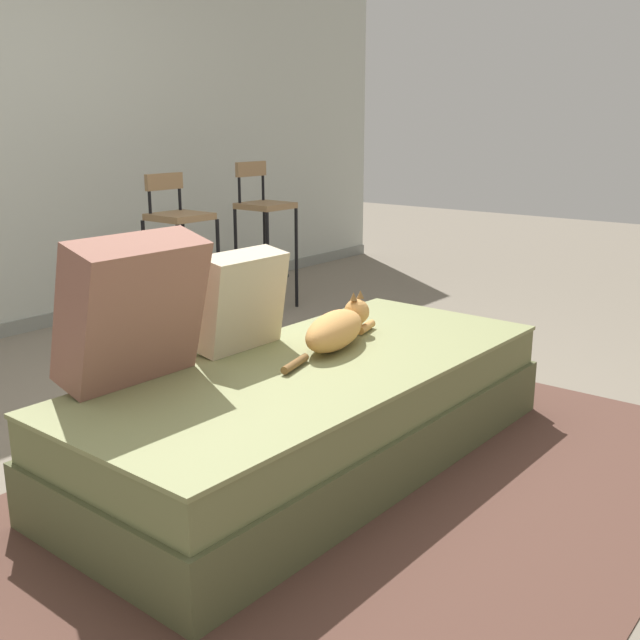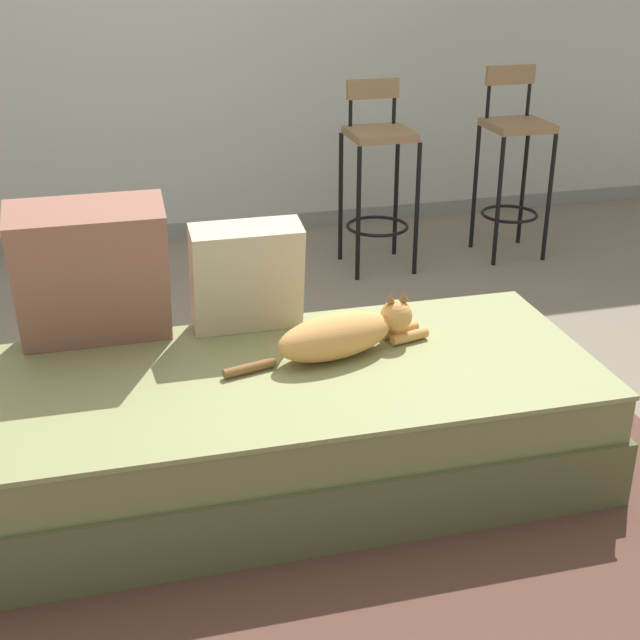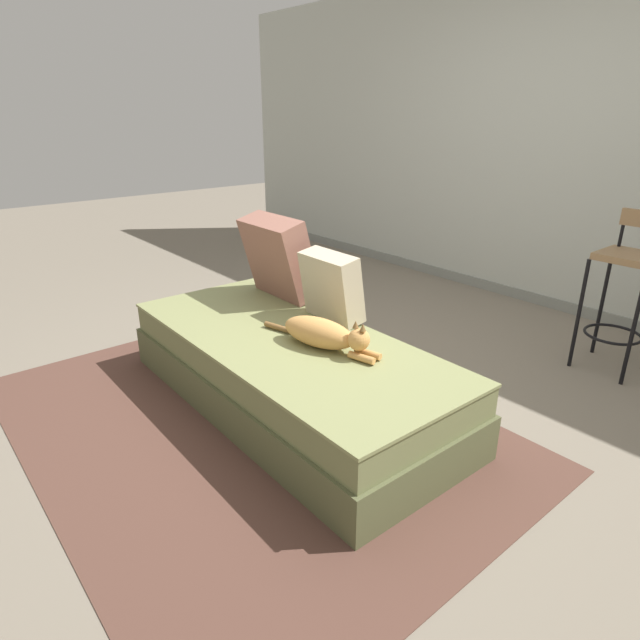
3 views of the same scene
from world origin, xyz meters
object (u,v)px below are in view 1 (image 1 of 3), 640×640
object	(u,v)px
throw_pillow_corner	(133,310)
cat	(337,328)
throw_pillow_middle	(240,300)
couch	(316,411)
bar_stool_near_window	(179,243)
bar_stool_by_doorway	(264,227)

from	to	relation	value
throw_pillow_corner	cat	size ratio (longest dim) A/B	0.71
throw_pillow_corner	throw_pillow_middle	xyz separation A→B (m)	(0.52, -0.01, -0.06)
couch	cat	world-z (taller)	cat
throw_pillow_corner	couch	bearing A→B (deg)	-32.28
bar_stool_near_window	throw_pillow_middle	bearing A→B (deg)	-123.56
couch	throw_pillow_middle	world-z (taller)	throw_pillow_middle
throw_pillow_corner	bar_stool_by_doorway	size ratio (longest dim) A/B	0.52
throw_pillow_corner	cat	distance (m)	0.86
couch	cat	size ratio (longest dim) A/B	2.83
throw_pillow_middle	couch	bearing A→B (deg)	-82.40
cat	bar_stool_by_doorway	distance (m)	2.33
throw_pillow_middle	bar_stool_near_window	bearing A→B (deg)	56.44
cat	throw_pillow_middle	bearing A→B (deg)	133.10
cat	couch	bearing A→B (deg)	-163.58
throw_pillow_corner	cat	world-z (taller)	throw_pillow_corner
throw_pillow_corner	bar_stool_by_doorway	bearing A→B (deg)	33.00
couch	bar_stool_by_doorway	world-z (taller)	bar_stool_by_doorway
couch	throw_pillow_corner	xyz separation A→B (m)	(-0.57, 0.36, 0.46)
throw_pillow_corner	cat	bearing A→B (deg)	-20.43
throw_pillow_corner	throw_pillow_middle	world-z (taller)	throw_pillow_corner
throw_pillow_corner	bar_stool_by_doorway	distance (m)	2.73
throw_pillow_corner	bar_stool_near_window	world-z (taller)	bar_stool_near_window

